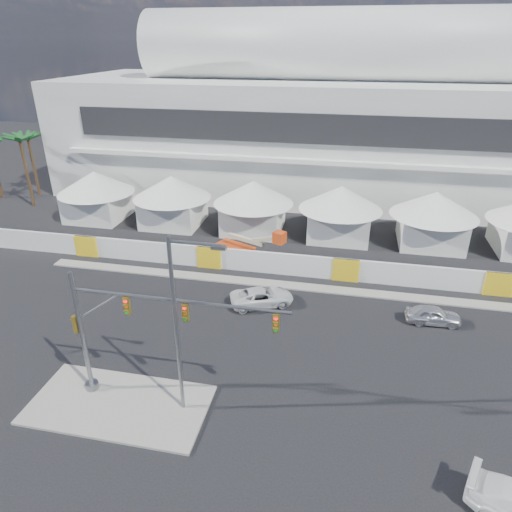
% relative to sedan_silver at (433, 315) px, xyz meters
% --- Properties ---
extents(ground, '(160.00, 160.00, 0.00)m').
position_rel_sedan_silver_xyz_m(ground, '(-12.39, -9.24, -0.66)').
color(ground, black).
rests_on(ground, ground).
extents(median_island, '(10.00, 5.00, 0.15)m').
position_rel_sedan_silver_xyz_m(median_island, '(-18.39, -12.24, -0.58)').
color(median_island, gray).
rests_on(median_island, ground).
extents(stadium, '(80.00, 24.80, 21.98)m').
position_rel_sedan_silver_xyz_m(stadium, '(-3.69, 32.27, 8.79)').
color(stadium, silver).
rests_on(stadium, ground).
extents(tent_row, '(53.40, 8.40, 5.40)m').
position_rel_sedan_silver_xyz_m(tent_row, '(-11.89, 14.76, 2.49)').
color(tent_row, white).
rests_on(tent_row, ground).
extents(hoarding_fence, '(70.00, 0.25, 2.00)m').
position_rel_sedan_silver_xyz_m(hoarding_fence, '(-6.39, 5.26, 0.34)').
color(hoarding_fence, white).
rests_on(hoarding_fence, ground).
extents(palm_cluster, '(10.60, 10.60, 8.55)m').
position_rel_sedan_silver_xyz_m(palm_cluster, '(-45.86, 20.27, 6.23)').
color(palm_cluster, '#47331E').
rests_on(palm_cluster, ground).
extents(sedan_silver, '(1.71, 3.92, 1.31)m').
position_rel_sedan_silver_xyz_m(sedan_silver, '(0.00, 0.00, 0.00)').
color(sedan_silver, silver).
rests_on(sedan_silver, ground).
extents(pickup_curb, '(4.04, 5.34, 1.35)m').
position_rel_sedan_silver_xyz_m(pickup_curb, '(-12.58, -0.02, 0.02)').
color(pickup_curb, silver).
rests_on(pickup_curb, ground).
extents(traffic_mast, '(11.92, 0.74, 7.65)m').
position_rel_sedan_silver_xyz_m(traffic_mast, '(-17.99, -11.38, 3.83)').
color(traffic_mast, slate).
rests_on(traffic_mast, median_island).
extents(streetlight_median, '(2.86, 0.29, 10.33)m').
position_rel_sedan_silver_xyz_m(streetlight_median, '(-14.49, -11.72, 5.43)').
color(streetlight_median, gray).
rests_on(streetlight_median, median_island).
extents(boom_lift, '(7.52, 3.00, 3.68)m').
position_rel_sedan_silver_xyz_m(boom_lift, '(-15.99, 7.95, 0.33)').
color(boom_lift, '#CA4013').
rests_on(boom_lift, ground).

